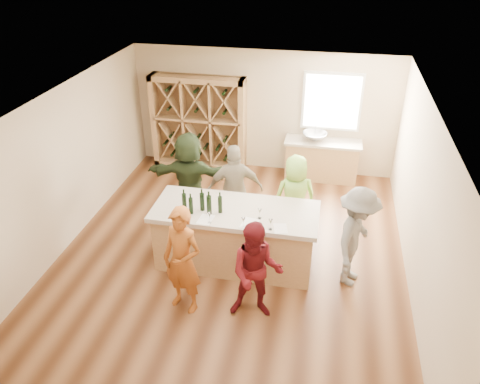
% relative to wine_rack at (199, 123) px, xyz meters
% --- Properties ---
extents(floor, '(6.00, 7.00, 0.10)m').
position_rel_wine_rack_xyz_m(floor, '(1.50, -3.27, -1.15)').
color(floor, brown).
rests_on(floor, ground).
extents(ceiling, '(6.00, 7.00, 0.10)m').
position_rel_wine_rack_xyz_m(ceiling, '(1.50, -3.27, 1.75)').
color(ceiling, white).
rests_on(ceiling, ground).
extents(wall_back, '(6.00, 0.10, 2.80)m').
position_rel_wine_rack_xyz_m(wall_back, '(1.50, 0.28, 0.30)').
color(wall_back, beige).
rests_on(wall_back, ground).
extents(wall_front, '(6.00, 0.10, 2.80)m').
position_rel_wine_rack_xyz_m(wall_front, '(1.50, -6.82, 0.30)').
color(wall_front, beige).
rests_on(wall_front, ground).
extents(wall_left, '(0.10, 7.00, 2.80)m').
position_rel_wine_rack_xyz_m(wall_left, '(-1.55, -3.27, 0.30)').
color(wall_left, beige).
rests_on(wall_left, ground).
extents(wall_right, '(0.10, 7.00, 2.80)m').
position_rel_wine_rack_xyz_m(wall_right, '(4.55, -3.27, 0.30)').
color(wall_right, beige).
rests_on(wall_right, ground).
extents(window_frame, '(1.30, 0.06, 1.30)m').
position_rel_wine_rack_xyz_m(window_frame, '(3.00, 0.20, 0.65)').
color(window_frame, white).
rests_on(window_frame, wall_back).
extents(window_pane, '(1.18, 0.01, 1.18)m').
position_rel_wine_rack_xyz_m(window_pane, '(3.00, 0.17, 0.65)').
color(window_pane, white).
rests_on(window_pane, wall_back).
extents(wine_rack, '(2.20, 0.45, 2.20)m').
position_rel_wine_rack_xyz_m(wine_rack, '(0.00, 0.00, 0.00)').
color(wine_rack, tan).
rests_on(wine_rack, floor).
extents(back_counter_base, '(1.60, 0.58, 0.86)m').
position_rel_wine_rack_xyz_m(back_counter_base, '(2.90, -0.07, -0.67)').
color(back_counter_base, tan).
rests_on(back_counter_base, floor).
extents(back_counter_top, '(1.70, 0.62, 0.06)m').
position_rel_wine_rack_xyz_m(back_counter_top, '(2.90, -0.07, -0.21)').
color(back_counter_top, '#BEAF9B').
rests_on(back_counter_top, back_counter_base).
extents(sink, '(0.54, 0.54, 0.19)m').
position_rel_wine_rack_xyz_m(sink, '(2.70, -0.07, -0.09)').
color(sink, silver).
rests_on(sink, back_counter_top).
extents(faucet, '(0.02, 0.02, 0.30)m').
position_rel_wine_rack_xyz_m(faucet, '(2.70, 0.11, -0.03)').
color(faucet, silver).
rests_on(faucet, back_counter_top).
extents(tasting_counter_base, '(2.60, 1.00, 1.00)m').
position_rel_wine_rack_xyz_m(tasting_counter_base, '(1.61, -3.52, -0.60)').
color(tasting_counter_base, tan).
rests_on(tasting_counter_base, floor).
extents(tasting_counter_top, '(2.72, 1.12, 0.08)m').
position_rel_wine_rack_xyz_m(tasting_counter_top, '(1.61, -3.52, -0.06)').
color(tasting_counter_top, '#BEAF9B').
rests_on(tasting_counter_top, tasting_counter_base).
extents(wine_bottle_a, '(0.09, 0.09, 0.29)m').
position_rel_wine_rack_xyz_m(wine_bottle_a, '(0.80, -3.69, 0.13)').
color(wine_bottle_a, black).
rests_on(wine_bottle_a, tasting_counter_top).
extents(wine_bottle_b, '(0.08, 0.08, 0.28)m').
position_rel_wine_rack_xyz_m(wine_bottle_b, '(0.94, -3.78, 0.12)').
color(wine_bottle_b, black).
rests_on(wine_bottle_b, tasting_counter_top).
extents(wine_bottle_c, '(0.08, 0.08, 0.31)m').
position_rel_wine_rack_xyz_m(wine_bottle_c, '(1.09, -3.65, 0.13)').
color(wine_bottle_c, black).
rests_on(wine_bottle_c, tasting_counter_top).
extents(wine_bottle_d, '(0.09, 0.09, 0.33)m').
position_rel_wine_rack_xyz_m(wine_bottle_d, '(1.23, -3.73, 0.14)').
color(wine_bottle_d, black).
rests_on(wine_bottle_d, tasting_counter_top).
extents(wine_bottle_e, '(0.09, 0.09, 0.29)m').
position_rel_wine_rack_xyz_m(wine_bottle_e, '(1.39, -3.66, 0.12)').
color(wine_bottle_e, black).
rests_on(wine_bottle_e, tasting_counter_top).
extents(wine_glass_a, '(0.07, 0.07, 0.17)m').
position_rel_wine_rack_xyz_m(wine_glass_a, '(1.30, -3.99, 0.06)').
color(wine_glass_a, white).
rests_on(wine_glass_a, tasting_counter_top).
extents(wine_glass_b, '(0.07, 0.07, 0.16)m').
position_rel_wine_rack_xyz_m(wine_glass_b, '(1.84, -4.01, 0.06)').
color(wine_glass_b, white).
rests_on(wine_glass_b, tasting_counter_top).
extents(wine_glass_c, '(0.08, 0.08, 0.18)m').
position_rel_wine_rack_xyz_m(wine_glass_c, '(2.25, -3.98, 0.07)').
color(wine_glass_c, white).
rests_on(wine_glass_c, tasting_counter_top).
extents(wine_glass_d, '(0.07, 0.07, 0.16)m').
position_rel_wine_rack_xyz_m(wine_glass_d, '(2.04, -3.71, 0.06)').
color(wine_glass_d, white).
rests_on(wine_glass_d, tasting_counter_top).
extents(tasting_menu_a, '(0.25, 0.32, 0.00)m').
position_rel_wine_rack_xyz_m(tasting_menu_a, '(1.21, -3.91, -0.02)').
color(tasting_menu_a, white).
rests_on(tasting_menu_a, tasting_counter_top).
extents(tasting_menu_b, '(0.29, 0.36, 0.00)m').
position_rel_wine_rack_xyz_m(tasting_menu_b, '(1.92, -3.89, -0.02)').
color(tasting_menu_b, white).
rests_on(tasting_menu_b, tasting_counter_top).
extents(tasting_menu_c, '(0.26, 0.31, 0.00)m').
position_rel_wine_rack_xyz_m(tasting_menu_c, '(2.40, -3.93, -0.02)').
color(tasting_menu_c, white).
rests_on(tasting_menu_c, tasting_counter_top).
extents(person_near_left, '(0.75, 0.63, 1.75)m').
position_rel_wine_rack_xyz_m(person_near_left, '(1.08, -4.73, -0.23)').
color(person_near_left, '#994C19').
rests_on(person_near_left, floor).
extents(person_near_right, '(0.82, 0.51, 1.60)m').
position_rel_wine_rack_xyz_m(person_near_right, '(2.16, -4.68, -0.30)').
color(person_near_right, '#590F14').
rests_on(person_near_right, floor).
extents(person_server, '(0.82, 1.22, 1.72)m').
position_rel_wine_rack_xyz_m(person_server, '(3.57, -3.63, -0.24)').
color(person_server, slate).
rests_on(person_server, floor).
extents(person_far_mid, '(1.14, 0.80, 1.76)m').
position_rel_wine_rack_xyz_m(person_far_mid, '(1.40, -2.54, -0.22)').
color(person_far_mid, gray).
rests_on(person_far_mid, floor).
extents(person_far_right, '(0.92, 0.75, 1.62)m').
position_rel_wine_rack_xyz_m(person_far_right, '(2.50, -2.47, -0.29)').
color(person_far_right, '#8CC64C').
rests_on(person_far_right, floor).
extents(person_far_left, '(1.75, 0.75, 1.84)m').
position_rel_wine_rack_xyz_m(person_far_left, '(0.48, -2.35, -0.18)').
color(person_far_left, '#263319').
rests_on(person_far_left, floor).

